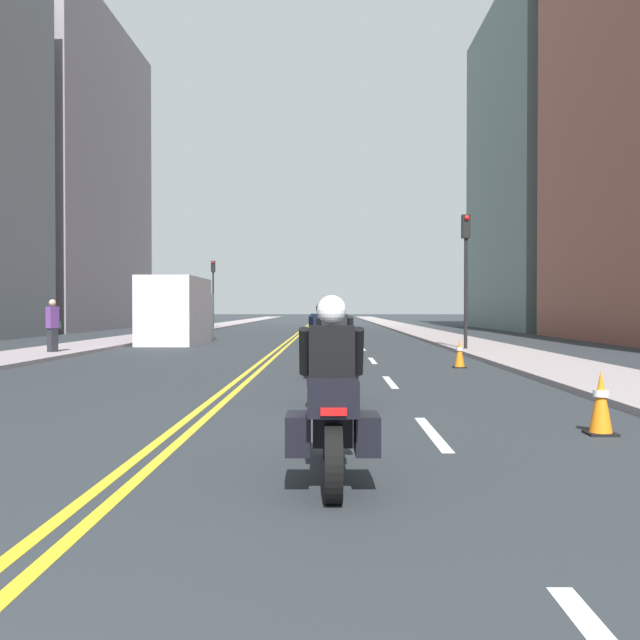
{
  "coord_description": "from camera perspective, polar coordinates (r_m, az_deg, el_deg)",
  "views": [
    {
      "loc": [
        1.81,
        -0.67,
        1.51
      ],
      "look_at": [
        1.47,
        25.92,
        1.07
      ],
      "focal_mm": 40.51,
      "sensor_mm": 36.0,
      "label": 1
    }
  ],
  "objects": [
    {
      "name": "ground_plane",
      "position": [
        48.72,
        -1.39,
        -0.83
      ],
      "size": [
        264.0,
        264.0,
        0.0
      ],
      "primitive_type": "plane",
      "color": "#2A3034"
    },
    {
      "name": "motorcycle_0",
      "position": [
        6.3,
        0.94,
        -6.96
      ],
      "size": [
        0.77,
        2.25,
        1.62
      ],
      "rotation": [
        0.0,
        0.0,
        0.01
      ],
      "color": "black",
      "rests_on": "ground"
    },
    {
      "name": "motorcycle_3",
      "position": [
        20.65,
        0.02,
        -1.43
      ],
      "size": [
        0.78,
        2.31,
        1.61
      ],
      "rotation": [
        0.0,
        0.0,
        -0.06
      ],
      "color": "black",
      "rests_on": "ground"
    },
    {
      "name": "centreline_yellow_outer",
      "position": [
        48.72,
        -1.25,
        -0.83
      ],
      "size": [
        0.12,
        132.0,
        0.01
      ],
      "primitive_type": "cube",
      "color": "yellow",
      "rests_on": "ground"
    },
    {
      "name": "building_left_2",
      "position": [
        55.94,
        -19.34,
        10.82
      ],
      "size": [
        7.18,
        20.3,
        22.31
      ],
      "color": "gray",
      "rests_on": "ground"
    },
    {
      "name": "lane_dashes_white",
      "position": [
        29.73,
        3.12,
        -1.96
      ],
      "size": [
        0.14,
        56.4,
        0.01
      ],
      "color": "silver",
      "rests_on": "ground"
    },
    {
      "name": "motorcycle_1",
      "position": [
        11.17,
        1.14,
        -3.35
      ],
      "size": [
        0.78,
        2.18,
        1.68
      ],
      "rotation": [
        0.0,
        0.0,
        -0.06
      ],
      "color": "black",
      "rests_on": "ground"
    },
    {
      "name": "pedestrian_2",
      "position": [
        24.42,
        -20.36,
        -0.48
      ],
      "size": [
        0.36,
        0.5,
        1.79
      ],
      "rotation": [
        0.0,
        0.0,
        1.12
      ],
      "color": "#26272C",
      "rests_on": "ground"
    },
    {
      "name": "traffic_cone_0",
      "position": [
        9.25,
        21.3,
        -6.08
      ],
      "size": [
        0.34,
        0.34,
        0.78
      ],
      "color": "black",
      "rests_on": "ground"
    },
    {
      "name": "traffic_cone_2",
      "position": [
        18.54,
        10.97,
        -2.58
      ],
      "size": [
        0.32,
        0.32,
        0.75
      ],
      "color": "black",
      "rests_on": "ground"
    },
    {
      "name": "sidewalk_right",
      "position": [
        49.01,
        7.33,
        -0.76
      ],
      "size": [
        2.69,
        144.0,
        0.12
      ],
      "primitive_type": "cube",
      "color": "#9D9191",
      "rests_on": "ground"
    },
    {
      "name": "motorcycle_5",
      "position": [
        29.95,
        0.31,
        -0.66
      ],
      "size": [
        0.78,
        2.27,
        1.65
      ],
      "rotation": [
        0.0,
        0.0,
        0.05
      ],
      "color": "black",
      "rests_on": "ground"
    },
    {
      "name": "centreline_yellow_inner",
      "position": [
        48.73,
        -1.53,
        -0.83
      ],
      "size": [
        0.12,
        132.0,
        0.01
      ],
      "primitive_type": "cube",
      "color": "yellow",
      "rests_on": "ground"
    },
    {
      "name": "sidewalk_left",
      "position": [
        49.56,
        -10.01,
        -0.75
      ],
      "size": [
        2.69,
        144.0,
        0.12
      ],
      "primitive_type": "cube",
      "color": "#9C8F93",
      "rests_on": "ground"
    },
    {
      "name": "motorcycle_6",
      "position": [
        35.04,
        0.74,
        -0.45
      ],
      "size": [
        0.77,
        2.16,
        1.61
      ],
      "rotation": [
        0.0,
        0.0,
        0.02
      ],
      "color": "black",
      "rests_on": "ground"
    },
    {
      "name": "motorcycle_2",
      "position": [
        15.66,
        0.16,
        -2.2
      ],
      "size": [
        0.77,
        2.11,
        1.64
      ],
      "rotation": [
        0.0,
        0.0,
        0.03
      ],
      "color": "black",
      "rests_on": "ground"
    },
    {
      "name": "parked_truck",
      "position": [
        31.58,
        -11.14,
        0.5
      ],
      "size": [
        2.2,
        6.5,
        2.8
      ],
      "color": "silver",
      "rests_on": "ground"
    },
    {
      "name": "traffic_light_near",
      "position": [
        25.29,
        11.45,
        4.9
      ],
      "size": [
        0.28,
        0.38,
        4.7
      ],
      "color": "black",
      "rests_on": "ground"
    },
    {
      "name": "motorcycle_4",
      "position": [
        25.24,
        0.08,
        -1.02
      ],
      "size": [
        0.78,
        2.21,
        1.57
      ],
      "rotation": [
        0.0,
        0.0,
        0.04
      ],
      "color": "black",
      "rests_on": "ground"
    },
    {
      "name": "traffic_light_far",
      "position": [
        52.11,
        -8.44,
        2.98
      ],
      "size": [
        0.28,
        0.38,
        4.89
      ],
      "color": "black",
      "rests_on": "ground"
    },
    {
      "name": "motorcycle_7",
      "position": [
        39.98,
        0.76,
        -0.29
      ],
      "size": [
        0.77,
        2.07,
        1.59
      ],
      "rotation": [
        0.0,
        0.0,
        0.02
      ],
      "color": "black",
      "rests_on": "ground"
    },
    {
      "name": "building_right_2",
      "position": [
        55.59,
        17.71,
        11.42
      ],
      "size": [
        8.5,
        18.77,
        23.31
      ],
      "color": "slate",
      "rests_on": "ground"
    }
  ]
}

